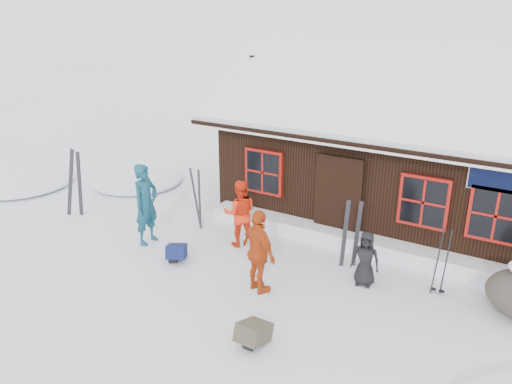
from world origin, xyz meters
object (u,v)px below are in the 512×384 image
(skier_teal, at_px, (146,204))
(skier_orange_left, at_px, (240,213))
(ski_poles, at_px, (442,262))
(skier_orange_right, at_px, (259,252))
(skier_crouched, at_px, (365,259))
(backpack_blue, at_px, (177,254))
(backpack_olive, at_px, (254,336))
(ski_pair_left, at_px, (75,184))

(skier_teal, relative_size, skier_orange_left, 1.21)
(ski_poles, bearing_deg, skier_orange_right, -150.83)
(skier_teal, distance_m, skier_crouched, 5.06)
(ski_poles, relative_size, backpack_blue, 2.74)
(skier_teal, bearing_deg, ski_poles, -81.13)
(backpack_blue, bearing_deg, skier_orange_left, 29.69)
(skier_crouched, bearing_deg, backpack_blue, -169.98)
(skier_orange_left, height_order, backpack_blue, skier_orange_left)
(skier_crouched, height_order, backpack_olive, skier_crouched)
(skier_orange_left, xyz_separation_m, backpack_blue, (-0.77, -1.36, -0.65))
(skier_orange_left, bearing_deg, backpack_blue, 26.53)
(skier_crouched, bearing_deg, skier_teal, -177.67)
(skier_crouched, bearing_deg, skier_orange_right, -148.80)
(skier_orange_left, distance_m, backpack_blue, 1.69)
(skier_orange_left, relative_size, backpack_olive, 2.83)
(skier_orange_right, xyz_separation_m, backpack_olive, (0.76, -1.45, -0.69))
(skier_teal, distance_m, ski_poles, 6.44)
(skier_orange_right, height_order, ski_poles, skier_orange_right)
(ski_pair_left, relative_size, backpack_blue, 3.51)
(skier_orange_left, height_order, ski_pair_left, ski_pair_left)
(skier_orange_left, distance_m, ski_pair_left, 4.66)
(skier_crouched, relative_size, backpack_blue, 2.14)
(skier_crouched, bearing_deg, ski_poles, 9.57)
(skier_teal, relative_size, skier_crouched, 1.69)
(backpack_blue, distance_m, backpack_olive, 3.34)
(skier_crouched, xyz_separation_m, backpack_olive, (-0.91, -2.74, -0.42))
(ski_poles, bearing_deg, backpack_blue, -163.52)
(ski_pair_left, distance_m, backpack_blue, 3.94)
(skier_teal, xyz_separation_m, skier_orange_left, (1.92, 1.00, -0.16))
(skier_teal, distance_m, backpack_olive, 4.60)
(skier_orange_left, bearing_deg, backpack_olive, 92.29)
(skier_crouched, bearing_deg, backpack_olive, -114.85)
(skier_crouched, xyz_separation_m, ski_pair_left, (-7.66, -0.55, 0.32))
(ski_poles, bearing_deg, ski_pair_left, -174.05)
(skier_orange_left, bearing_deg, skier_crouched, 142.12)
(skier_orange_right, bearing_deg, skier_teal, 16.68)
(skier_teal, height_order, backpack_blue, skier_teal)
(skier_orange_right, relative_size, ski_poles, 1.16)
(skier_orange_right, bearing_deg, backpack_olive, 143.26)
(ski_poles, distance_m, backpack_olive, 3.89)
(skier_teal, xyz_separation_m, backpack_blue, (1.14, -0.36, -0.81))
(skier_orange_left, xyz_separation_m, ski_pair_left, (-4.60, -0.77, 0.09))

